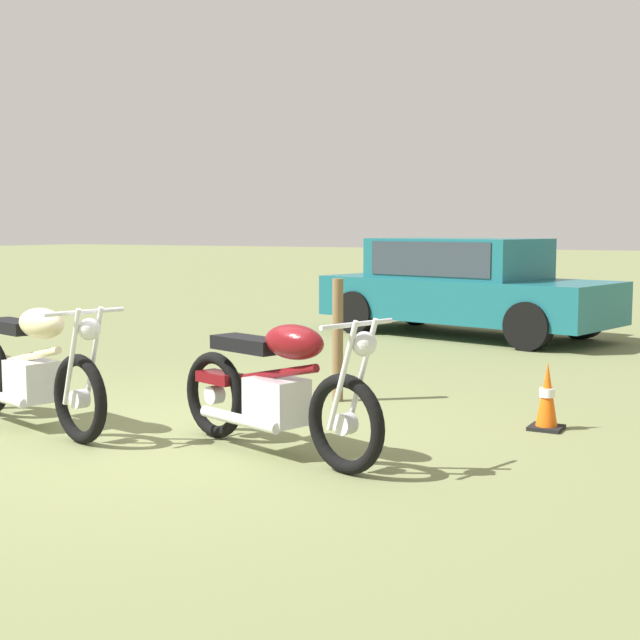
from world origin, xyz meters
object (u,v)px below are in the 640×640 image
object	(u,v)px
traffic_cone	(547,399)
fence_post_wooden	(338,340)
motorcycle_cream	(31,367)
car_teal	(463,282)
motorcycle_maroon	(276,387)

from	to	relation	value
traffic_cone	fence_post_wooden	bearing A→B (deg)	173.85
motorcycle_cream	fence_post_wooden	xyz separation A→B (m)	(1.60, 2.14, 0.07)
motorcycle_cream	car_teal	size ratio (longest dim) A/B	0.46
motorcycle_maroon	traffic_cone	world-z (taller)	motorcycle_maroon
car_teal	traffic_cone	world-z (taller)	car_teal
car_teal	motorcycle_maroon	bearing A→B (deg)	-68.01
motorcycle_maroon	traffic_cone	bearing A→B (deg)	66.05
motorcycle_maroon	fence_post_wooden	world-z (taller)	fence_post_wooden
car_teal	fence_post_wooden	size ratio (longest dim) A/B	4.03
car_teal	traffic_cone	xyz separation A→B (m)	(2.66, -5.45, -0.55)
fence_post_wooden	traffic_cone	bearing A→B (deg)	-6.15
motorcycle_cream	fence_post_wooden	bearing A→B (deg)	68.38
motorcycle_maroon	motorcycle_cream	bearing A→B (deg)	-156.86
motorcycle_maroon	fence_post_wooden	distance (m)	1.97
fence_post_wooden	traffic_cone	world-z (taller)	fence_post_wooden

